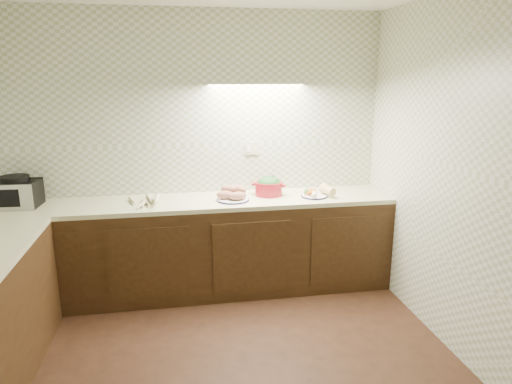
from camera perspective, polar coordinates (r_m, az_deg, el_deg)
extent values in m
cube|color=#9FAC88|center=(4.39, -7.63, 4.96)|extent=(3.60, 0.05, 2.60)
cube|color=#9FAC88|center=(3.29, 26.68, 0.31)|extent=(0.05, 3.60, 2.60)
cube|color=#BEB79A|center=(4.45, -0.53, 5.49)|extent=(0.13, 0.01, 0.12)
cube|color=black|center=(4.35, -7.08, -7.01)|extent=(3.60, 0.60, 0.86)
cube|color=beige|center=(4.21, -7.27, -1.30)|extent=(3.60, 0.60, 0.04)
cube|color=black|center=(4.47, -27.79, -0.19)|extent=(0.40, 0.31, 0.23)
cube|color=#9FA0A4|center=(4.33, -28.49, -0.69)|extent=(0.38, 0.04, 0.23)
cube|color=black|center=(4.33, -28.49, -0.69)|extent=(0.25, 0.02, 0.15)
cylinder|color=black|center=(4.44, -28.00, 1.50)|extent=(0.26, 0.26, 0.04)
cone|color=beige|center=(4.10, -14.57, -1.43)|extent=(0.16, 0.18, 0.05)
cone|color=beige|center=(4.12, -15.86, -1.47)|extent=(0.08, 0.22, 0.05)
cone|color=beige|center=(4.11, -15.18, -1.46)|extent=(0.20, 0.18, 0.05)
cone|color=beige|center=(4.14, -13.16, -1.26)|extent=(0.05, 0.19, 0.04)
cone|color=beige|center=(4.07, -13.72, -1.49)|extent=(0.12, 0.22, 0.05)
cone|color=beige|center=(4.24, -15.39, -0.96)|extent=(0.11, 0.21, 0.05)
cone|color=beige|center=(4.11, -14.74, -1.13)|extent=(0.10, 0.20, 0.04)
cone|color=beige|center=(4.08, -13.60, -1.25)|extent=(0.14, 0.23, 0.04)
cone|color=beige|center=(4.14, -13.62, -0.83)|extent=(0.07, 0.22, 0.05)
cylinder|color=#151445|center=(4.17, -2.89, -0.98)|extent=(0.30, 0.30, 0.01)
cylinder|color=white|center=(4.17, -2.89, -0.95)|extent=(0.28, 0.28, 0.02)
ellipsoid|color=#A57457|center=(4.16, -3.84, -0.35)|extent=(0.19, 0.15, 0.08)
ellipsoid|color=#A57457|center=(4.11, -2.31, -0.49)|extent=(0.19, 0.15, 0.08)
ellipsoid|color=#A57457|center=(4.21, -2.70, -0.15)|extent=(0.19, 0.15, 0.08)
ellipsoid|color=#A57457|center=(4.19, -3.35, 0.38)|extent=(0.19, 0.15, 0.08)
ellipsoid|color=#A57457|center=(4.18, -2.18, 0.35)|extent=(0.19, 0.15, 0.08)
cylinder|color=black|center=(4.35, -2.28, -0.06)|extent=(0.14, 0.14, 0.05)
sphere|color=maroon|center=(4.33, -2.47, 0.49)|extent=(0.08, 0.08, 0.08)
sphere|color=beige|center=(4.35, -1.93, 0.42)|extent=(0.05, 0.05, 0.05)
cylinder|color=#A91B27|center=(4.34, 1.60, 0.46)|extent=(0.34, 0.34, 0.13)
cube|color=#A91B27|center=(4.36, -0.27, 1.02)|extent=(0.05, 0.06, 0.02)
cube|color=#A91B27|center=(4.31, 3.49, 0.82)|extent=(0.05, 0.06, 0.02)
ellipsoid|color=#2C6F2C|center=(4.33, 1.60, 1.12)|extent=(0.23, 0.23, 0.13)
cylinder|color=#151445|center=(4.33, 7.29, -0.51)|extent=(0.25, 0.25, 0.01)
cylinder|color=white|center=(4.33, 7.29, -0.48)|extent=(0.23, 0.23, 0.02)
cone|color=orange|center=(4.32, 6.95, -0.18)|extent=(0.11, 0.13, 0.03)
cone|color=orange|center=(4.31, 7.04, -0.22)|extent=(0.11, 0.13, 0.03)
cone|color=orange|center=(4.34, 7.10, -0.11)|extent=(0.10, 0.14, 0.03)
cone|color=orange|center=(4.32, 7.35, 0.06)|extent=(0.12, 0.12, 0.03)
cone|color=orange|center=(4.31, 6.97, 0.01)|extent=(0.12, 0.12, 0.03)
cone|color=orange|center=(4.32, 7.03, 0.06)|extent=(0.12, 0.12, 0.03)
cylinder|color=white|center=(4.27, 7.24, -0.30)|extent=(0.09, 0.16, 0.04)
cylinder|color=#3C6B2C|center=(4.37, 6.30, 0.06)|extent=(0.07, 0.11, 0.04)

